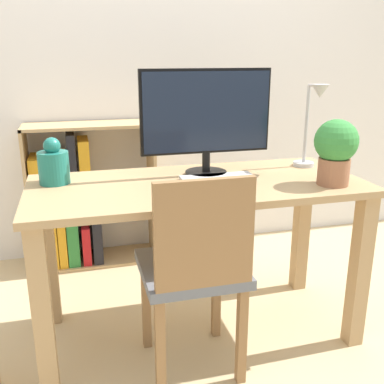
{
  "coord_description": "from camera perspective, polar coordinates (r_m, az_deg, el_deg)",
  "views": [
    {
      "loc": [
        -0.5,
        -1.79,
        1.27
      ],
      "look_at": [
        0.0,
        0.1,
        0.66
      ],
      "focal_mm": 42.0,
      "sensor_mm": 36.0,
      "label": 1
    }
  ],
  "objects": [
    {
      "name": "keyboard",
      "position": [
        1.97,
        3.28,
        1.78
      ],
      "size": [
        0.32,
        0.11,
        0.02
      ],
      "color": "silver",
      "rests_on": "desk"
    },
    {
      "name": "chair",
      "position": [
        1.75,
        0.4,
        -9.54
      ],
      "size": [
        0.4,
        0.4,
        0.86
      ],
      "rotation": [
        0.0,
        0.0,
        0.03
      ],
      "color": "slate",
      "rests_on": "ground_plane"
    },
    {
      "name": "ground_plane",
      "position": [
        2.25,
        0.69,
        -17.15
      ],
      "size": [
        10.0,
        10.0,
        0.0
      ],
      "primitive_type": "plane",
      "color": "#CCB284"
    },
    {
      "name": "wall_back",
      "position": [
        2.92,
        -5.22,
        17.73
      ],
      "size": [
        8.0,
        0.05,
        2.6
      ],
      "color": "white",
      "rests_on": "ground_plane"
    },
    {
      "name": "monitor",
      "position": [
        2.0,
        1.84,
        9.66
      ],
      "size": [
        0.59,
        0.19,
        0.47
      ],
      "color": "black",
      "rests_on": "desk"
    },
    {
      "name": "potted_plant",
      "position": [
        1.95,
        17.77,
        5.25
      ],
      "size": [
        0.18,
        0.18,
        0.28
      ],
      "color": "#9E6647",
      "rests_on": "desk"
    },
    {
      "name": "desk",
      "position": [
        1.97,
        0.75,
        -2.63
      ],
      "size": [
        1.43,
        0.64,
        0.74
      ],
      "color": "tan",
      "rests_on": "ground_plane"
    },
    {
      "name": "bookshelf",
      "position": [
        2.84,
        -14.64,
        -1.49
      ],
      "size": [
        0.75,
        0.28,
        0.88
      ],
      "color": "tan",
      "rests_on": "ground_plane"
    },
    {
      "name": "vase",
      "position": [
        1.98,
        -17.17,
        3.32
      ],
      "size": [
        0.13,
        0.13,
        0.2
      ],
      "color": "#1E7266",
      "rests_on": "desk"
    },
    {
      "name": "desk_lamp",
      "position": [
        2.19,
        15.11,
        9.07
      ],
      "size": [
        0.1,
        0.19,
        0.4
      ],
      "color": "#B7B7BC",
      "rests_on": "desk"
    }
  ]
}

